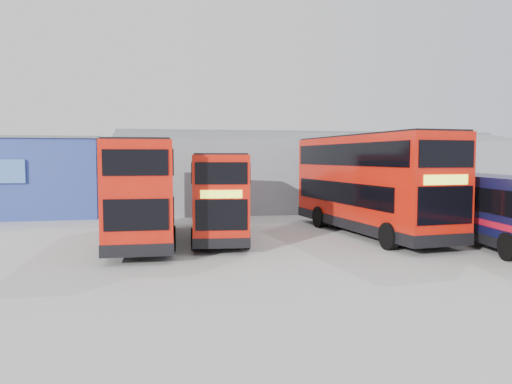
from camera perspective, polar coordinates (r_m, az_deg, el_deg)
name	(u,v)px	position (r m, az deg, el deg)	size (l,w,h in m)	color
ground_plane	(280,261)	(18.69, 2.72, -7.83)	(120.00, 120.00, 0.00)	#A8A8A3
office_block	(9,176)	(36.99, -26.36, 1.65)	(12.30, 8.32, 5.12)	navy
maintenance_shed	(316,173)	(39.77, 6.85, 2.20)	(30.50, 12.00, 5.89)	gray
double_decker_left	(143,192)	(23.14, -12.74, 0.00)	(2.94, 10.78, 4.53)	red
double_decker_centre	(219,196)	(23.92, -4.29, -0.43)	(3.23, 9.61, 3.99)	red
double_decker_right	(369,185)	(25.27, 12.76, 0.76)	(3.92, 11.83, 4.92)	red
single_decker_blue	(494,211)	(23.89, 25.59, -1.98)	(3.94, 11.38, 3.03)	#0B1133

